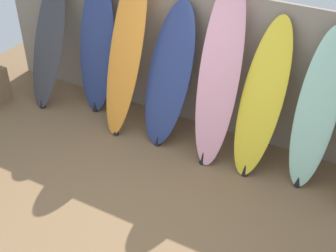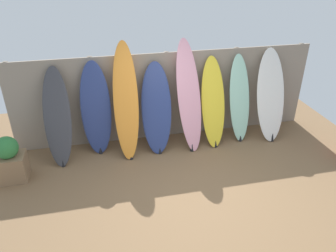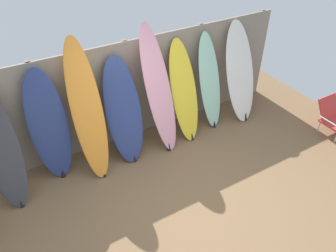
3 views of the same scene
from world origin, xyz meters
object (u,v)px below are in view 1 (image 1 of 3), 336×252
surfboard_orange_2 (126,50)px  surfboard_yellow_5 (262,100)px  surfboard_seafoam_6 (316,112)px  surfboard_navy_3 (169,76)px  surfboard_navy_1 (97,48)px  surfboard_pink_4 (219,75)px  surfboard_charcoal_0 (48,43)px

surfboard_orange_2 → surfboard_yellow_5: bearing=1.2°
surfboard_yellow_5 → surfboard_seafoam_6: surfboard_seafoam_6 is taller
surfboard_navy_3 → surfboard_navy_1: bearing=173.7°
surfboard_navy_1 → surfboard_navy_3: size_ratio=1.06×
surfboard_pink_4 → surfboard_yellow_5: surfboard_pink_4 is taller
surfboard_yellow_5 → surfboard_seafoam_6: size_ratio=0.99×
surfboard_orange_2 → surfboard_seafoam_6: 2.31m
surfboard_pink_4 → surfboard_charcoal_0: bearing=180.0°
surfboard_orange_2 → surfboard_yellow_5: surfboard_orange_2 is taller
surfboard_pink_4 → surfboard_yellow_5: bearing=2.3°
surfboard_pink_4 → surfboard_seafoam_6: 1.10m
surfboard_orange_2 → surfboard_navy_1: bearing=164.7°
surfboard_pink_4 → surfboard_navy_1: bearing=175.6°
surfboard_navy_1 → surfboard_yellow_5: (2.28, -0.12, -0.04)m
surfboard_navy_3 → surfboard_charcoal_0: bearing=-179.6°
surfboard_orange_2 → surfboard_pink_4: 1.21m
surfboard_orange_2 → surfboard_seafoam_6: bearing=2.0°
surfboard_pink_4 → surfboard_yellow_5: 0.54m
surfboard_orange_2 → surfboard_navy_3: 0.61m
surfboard_charcoal_0 → surfboard_orange_2: (1.25, -0.02, 0.20)m
surfboard_charcoal_0 → surfboard_navy_3: size_ratio=1.02×
surfboard_pink_4 → surfboard_seafoam_6: size_ratio=1.21×
surfboard_navy_1 → surfboard_pink_4: surfboard_pink_4 is taller
surfboard_seafoam_6 → surfboard_charcoal_0: bearing=-179.0°
surfboard_orange_2 → surfboard_yellow_5: (1.72, 0.04, -0.20)m
surfboard_charcoal_0 → surfboard_seafoam_6: surfboard_charcoal_0 is taller
surfboard_yellow_5 → surfboard_pink_4: bearing=-177.7°
surfboard_charcoal_0 → surfboard_orange_2: bearing=-0.7°
surfboard_charcoal_0 → surfboard_yellow_5: bearing=0.4°
surfboard_seafoam_6 → surfboard_pink_4: bearing=-176.6°
surfboard_navy_1 → surfboard_navy_3: bearing=-6.3°
surfboard_yellow_5 → surfboard_navy_3: bearing=-179.6°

